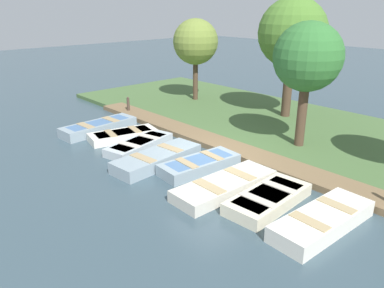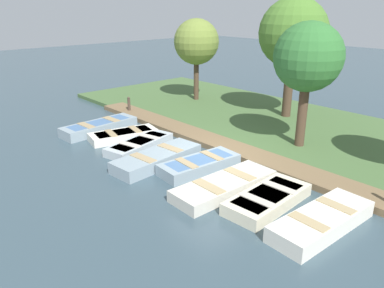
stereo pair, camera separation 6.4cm
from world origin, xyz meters
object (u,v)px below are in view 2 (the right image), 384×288
Objects in this scene: rowboat_4 at (199,164)px; rowboat_6 at (268,199)px; rowboat_2 at (140,144)px; rowboat_7 at (322,221)px; park_tree_center at (308,58)px; rowboat_3 at (157,158)px; rowboat_5 at (225,185)px; rowboat_1 at (124,135)px; park_tree_far_left at (196,42)px; park_tree_left at (293,34)px; rowboat_0 at (99,127)px; mooring_post_near at (129,105)px.

rowboat_4 reaches higher than rowboat_6.
rowboat_7 is at bearing 78.07° from rowboat_2.
park_tree_center is at bearing -160.76° from rowboat_6.
rowboat_2 is 1.06× the size of rowboat_4.
rowboat_5 is at bearing 90.09° from rowboat_3.
rowboat_7 is 0.67× the size of park_tree_center.
rowboat_1 is at bearing -108.50° from rowboat_2.
park_tree_far_left is at bearing -127.16° from rowboat_4.
park_tree_left is at bearing -163.39° from rowboat_4.
rowboat_6 is at bearing -85.76° from rowboat_7.
rowboat_0 is at bearing -57.17° from park_tree_center.
park_tree_left reaches higher than rowboat_2.
park_tree_far_left is (-6.15, -9.52, 3.03)m from rowboat_6.
rowboat_1 is 7.29m from park_tree_far_left.
rowboat_7 reaches higher than rowboat_5.
park_tree_far_left reaches higher than rowboat_3.
park_tree_center is (-4.42, 6.85, 3.13)m from rowboat_0.
rowboat_2 is at bearing -85.87° from rowboat_7.
rowboat_4 is at bearing -89.20° from rowboat_7.
rowboat_6 is 0.59× the size of park_tree_center.
rowboat_1 is 0.84× the size of rowboat_5.
rowboat_6 is 10.23m from mooring_post_near.
rowboat_2 is at bearing 61.51° from mooring_post_near.
rowboat_3 reaches higher than rowboat_6.
rowboat_5 is at bearing 74.94° from rowboat_2.
park_tree_center reaches higher than park_tree_far_left.
rowboat_6 reaches higher than rowboat_2.
mooring_post_near is at bearing -100.58° from rowboat_4.
park_tree_far_left reaches higher than mooring_post_near.
rowboat_7 is at bearing 88.00° from rowboat_0.
park_tree_center is (-4.16, 5.37, 3.18)m from rowboat_1.
park_tree_center is (-4.42, -0.41, 3.16)m from rowboat_5.
rowboat_1 is 7.50m from park_tree_center.
rowboat_6 is 11.73m from park_tree_far_left.
rowboat_6 is at bearing 88.05° from rowboat_0.
rowboat_2 is 0.65× the size of park_tree_center.
park_tree_left reaches higher than mooring_post_near.
rowboat_6 is (-0.14, 5.80, 0.02)m from rowboat_2.
rowboat_0 is 2.81m from mooring_post_near.
rowboat_4 is at bearing -105.03° from rowboat_5.
rowboat_0 is at bearing 30.43° from mooring_post_near.
park_tree_far_left is at bearing 173.17° from mooring_post_near.
park_tree_far_left reaches higher than rowboat_6.
mooring_post_near is at bearing -6.83° from park_tree_far_left.
mooring_post_near reaches higher than rowboat_4.
park_tree_left is 1.18× the size of park_tree_center.
rowboat_2 is 1.67m from rowboat_3.
rowboat_7 is (-0.31, 2.88, 0.04)m from rowboat_5.
rowboat_6 is (-0.27, 8.58, -0.03)m from rowboat_0.
mooring_post_near is 8.99m from park_tree_center.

